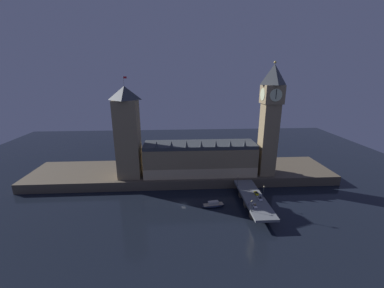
% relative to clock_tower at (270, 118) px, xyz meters
% --- Properties ---
extents(ground_plane, '(400.00, 400.00, 0.00)m').
position_rel_clock_tower_xyz_m(ground_plane, '(-58.86, -26.77, -46.91)').
color(ground_plane, black).
extents(embankment, '(220.00, 42.00, 6.53)m').
position_rel_clock_tower_xyz_m(embankment, '(-58.86, 12.23, -43.64)').
color(embankment, brown).
rests_on(embankment, ground_plane).
extents(parliament_hall, '(77.74, 21.74, 26.62)m').
position_rel_clock_tower_xyz_m(parliament_hall, '(-46.43, 4.41, -29.30)').
color(parliament_hall, '#8E7A56').
rests_on(parliament_hall, embankment).
extents(clock_tower, '(12.94, 13.05, 76.36)m').
position_rel_clock_tower_xyz_m(clock_tower, '(0.00, 0.00, 0.00)').
color(clock_tower, '#8E7A56').
rests_on(clock_tower, embankment).
extents(victoria_tower, '(15.30, 15.30, 67.31)m').
position_rel_clock_tower_xyz_m(victoria_tower, '(-95.08, 2.23, -9.57)').
color(victoria_tower, '#8E7A56').
rests_on(victoria_tower, embankment).
extents(bridge, '(12.24, 46.00, 6.09)m').
position_rel_clock_tower_xyz_m(bridge, '(-18.16, -31.77, -42.65)').
color(bridge, slate).
rests_on(bridge, ground_plane).
extents(car_northbound_trail, '(1.87, 3.94, 1.50)m').
position_rel_clock_tower_xyz_m(car_northbound_trail, '(-20.86, -42.44, -40.11)').
color(car_northbound_trail, white).
rests_on(car_northbound_trail, bridge).
extents(car_southbound_lead, '(2.03, 4.47, 1.41)m').
position_rel_clock_tower_xyz_m(car_southbound_lead, '(-15.47, -34.83, -40.15)').
color(car_southbound_lead, white).
rests_on(car_southbound_lead, bridge).
extents(car_southbound_trail, '(1.91, 4.33, 1.31)m').
position_rel_clock_tower_xyz_m(car_southbound_trail, '(-15.47, -28.63, -40.21)').
color(car_southbound_trail, yellow).
rests_on(car_southbound_trail, bridge).
extents(pedestrian_near_rail, '(0.38, 0.38, 1.63)m').
position_rel_clock_tower_xyz_m(pedestrian_near_rail, '(-23.55, -40.59, -39.96)').
color(pedestrian_near_rail, black).
rests_on(pedestrian_near_rail, bridge).
extents(pedestrian_mid_walk, '(0.38, 0.38, 1.63)m').
position_rel_clock_tower_xyz_m(pedestrian_mid_walk, '(-12.78, -31.26, -39.96)').
color(pedestrian_mid_walk, black).
rests_on(pedestrian_mid_walk, bridge).
extents(street_lamp_near, '(1.34, 0.60, 6.40)m').
position_rel_clock_tower_xyz_m(street_lamp_near, '(-23.95, -46.49, -36.81)').
color(street_lamp_near, '#2D3333').
rests_on(street_lamp_near, bridge).
extents(street_lamp_mid, '(1.34, 0.60, 6.80)m').
position_rel_clock_tower_xyz_m(street_lamp_mid, '(-12.38, -31.77, -36.56)').
color(street_lamp_mid, '#2D3333').
rests_on(street_lamp_mid, bridge).
extents(street_lamp_far, '(1.34, 0.60, 7.11)m').
position_rel_clock_tower_xyz_m(street_lamp_far, '(-23.95, -17.05, -36.38)').
color(street_lamp_far, '#2D3333').
rests_on(street_lamp_far, bridge).
extents(boat_upstream, '(13.77, 5.97, 3.49)m').
position_rel_clock_tower_xyz_m(boat_upstream, '(-41.54, -31.05, -45.63)').
color(boat_upstream, '#1E2842').
rests_on(boat_upstream, ground_plane).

